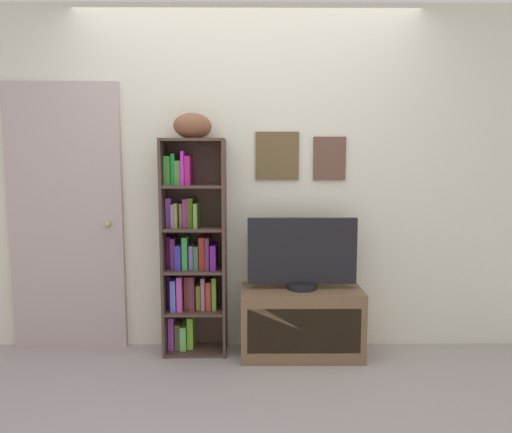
% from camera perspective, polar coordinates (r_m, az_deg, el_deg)
% --- Properties ---
extents(ground, '(5.20, 5.20, 0.04)m').
position_cam_1_polar(ground, '(2.64, -1.36, -25.44)').
color(ground, '#999493').
extents(back_wall, '(4.80, 0.08, 2.54)m').
position_cam_1_polar(back_wall, '(3.38, -1.06, 4.65)').
color(back_wall, silver).
rests_on(back_wall, ground).
extents(bookshelf, '(0.46, 0.26, 1.57)m').
position_cam_1_polar(bookshelf, '(3.33, -8.26, -4.60)').
color(bookshelf, '#48362C').
rests_on(bookshelf, ground).
extents(football, '(0.33, 0.29, 0.18)m').
position_cam_1_polar(football, '(3.25, -8.05, 11.33)').
color(football, brown).
rests_on(football, bookshelf).
extents(tv_stand, '(0.87, 0.38, 0.50)m').
position_cam_1_polar(tv_stand, '(3.36, 5.77, -13.19)').
color(tv_stand, brown).
rests_on(tv_stand, ground).
extents(television, '(0.78, 0.22, 0.51)m').
position_cam_1_polar(television, '(3.23, 5.87, -4.74)').
color(television, black).
rests_on(television, tv_stand).
extents(door, '(0.85, 0.09, 1.98)m').
position_cam_1_polar(door, '(3.62, -23.01, -0.21)').
color(door, '#B3A3A3').
rests_on(door, ground).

